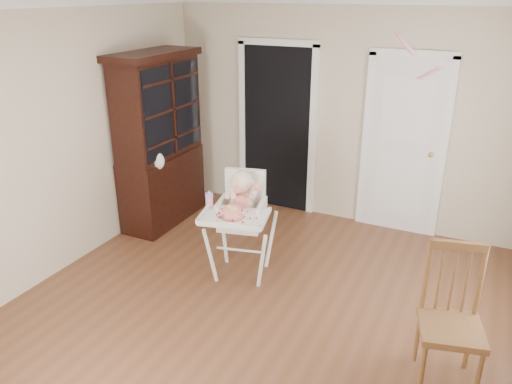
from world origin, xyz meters
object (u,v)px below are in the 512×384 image
at_px(sippy_cup, 209,200).
at_px(china_cabinet, 160,141).
at_px(dining_chair, 451,323).
at_px(cake, 232,213).
at_px(high_chair, 241,214).

xyz_separation_m(sippy_cup, china_cabinet, (-1.23, 0.91, 0.20)).
bearing_deg(dining_chair, sippy_cup, 154.06).
height_order(cake, sippy_cup, sippy_cup).
xyz_separation_m(high_chair, dining_chair, (2.05, -0.66, -0.18)).
xyz_separation_m(high_chair, china_cabinet, (-1.48, 0.74, 0.36)).
bearing_deg(high_chair, sippy_cup, -160.44).
bearing_deg(sippy_cup, cake, -20.88).
distance_m(cake, sippy_cup, 0.34).
bearing_deg(high_chair, cake, -92.17).
height_order(high_chair, dining_chair, high_chair).
distance_m(high_chair, sippy_cup, 0.35).
xyz_separation_m(china_cabinet, dining_chair, (3.53, -1.41, -0.54)).
distance_m(high_chair, china_cabinet, 1.70).
bearing_deg(sippy_cup, china_cabinet, 143.40).
xyz_separation_m(cake, china_cabinet, (-1.54, 1.03, 0.22)).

